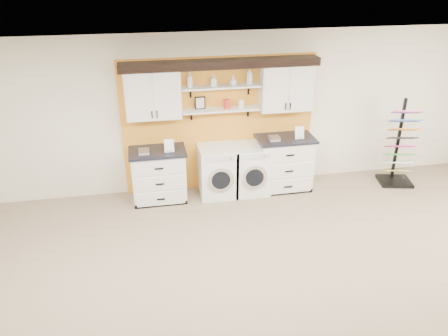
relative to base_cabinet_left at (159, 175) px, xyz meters
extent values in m
plane|color=white|center=(1.13, -3.64, 2.33)|extent=(10.00, 10.00, 0.00)
plane|color=silver|center=(1.13, 0.36, 0.93)|extent=(10.00, 0.00, 10.00)
cube|color=orange|center=(1.13, 0.32, 0.73)|extent=(3.40, 0.07, 2.40)
cube|color=silver|center=(0.00, 0.16, 1.41)|extent=(0.90, 0.34, 0.84)
cube|color=silver|center=(-0.22, -0.02, 1.41)|extent=(0.42, 0.01, 0.78)
cube|color=silver|center=(0.22, -0.02, 1.41)|extent=(0.42, 0.01, 0.78)
cube|color=silver|center=(2.26, 0.16, 1.41)|extent=(0.90, 0.34, 0.84)
cube|color=silver|center=(2.04, -0.02, 1.41)|extent=(0.42, 0.01, 0.78)
cube|color=silver|center=(2.48, -0.02, 1.41)|extent=(0.42, 0.01, 0.78)
cube|color=silver|center=(1.13, 0.16, 1.06)|extent=(1.32, 0.28, 0.03)
cube|color=silver|center=(1.13, 0.16, 1.46)|extent=(1.32, 0.28, 0.03)
cube|color=black|center=(1.13, 0.18, 1.86)|extent=(3.30, 0.40, 0.10)
cube|color=black|center=(1.13, -0.01, 1.80)|extent=(3.30, 0.04, 0.04)
cube|color=black|center=(0.78, 0.21, 1.19)|extent=(0.18, 0.02, 0.22)
cube|color=beige|center=(0.78, 0.20, 1.19)|extent=(0.14, 0.01, 0.18)
cylinder|color=red|center=(1.23, 0.16, 1.16)|extent=(0.11, 0.11, 0.16)
cylinder|color=silver|center=(1.48, 0.16, 1.15)|extent=(0.10, 0.10, 0.14)
cube|color=silver|center=(0.00, 0.01, -0.02)|extent=(0.90, 0.60, 0.90)
cube|color=black|center=(0.00, -0.26, -0.43)|extent=(0.90, 0.06, 0.07)
cube|color=black|center=(0.00, 0.01, 0.45)|extent=(0.96, 0.66, 0.04)
cube|color=silver|center=(0.00, -0.30, 0.27)|extent=(0.82, 0.02, 0.25)
cube|color=silver|center=(0.00, -0.30, -0.02)|extent=(0.82, 0.02, 0.25)
cube|color=silver|center=(0.00, -0.30, -0.31)|extent=(0.82, 0.02, 0.25)
cube|color=silver|center=(2.26, 0.01, 0.01)|extent=(0.96, 0.60, 0.96)
cube|color=black|center=(2.26, -0.26, -0.43)|extent=(0.96, 0.06, 0.07)
cube|color=black|center=(2.26, 0.01, 0.51)|extent=(1.02, 0.66, 0.04)
cube|color=silver|center=(2.26, -0.30, 0.32)|extent=(0.87, 0.02, 0.27)
cube|color=silver|center=(2.26, -0.30, 0.01)|extent=(0.87, 0.02, 0.27)
cube|color=silver|center=(2.26, -0.30, -0.30)|extent=(0.87, 0.02, 0.27)
cube|color=white|center=(1.03, 0.01, -0.02)|extent=(0.65, 0.66, 0.91)
cube|color=silver|center=(1.03, -0.33, 0.37)|extent=(0.55, 0.02, 0.10)
cylinder|color=silver|center=(1.03, -0.33, -0.03)|extent=(0.46, 0.05, 0.46)
cylinder|color=black|center=(1.03, -0.35, -0.03)|extent=(0.32, 0.03, 0.32)
cube|color=white|center=(1.63, 0.01, -0.02)|extent=(0.64, 0.66, 0.89)
cube|color=silver|center=(1.63, -0.33, 0.36)|extent=(0.54, 0.02, 0.09)
cylinder|color=silver|center=(1.63, -0.33, -0.04)|extent=(0.45, 0.05, 0.45)
cylinder|color=black|center=(1.63, -0.35, -0.04)|extent=(0.32, 0.03, 0.32)
cube|color=black|center=(4.42, -0.22, -0.44)|extent=(0.68, 0.60, 0.06)
cube|color=black|center=(4.45, -0.05, 0.36)|extent=(0.06, 0.06, 1.56)
cube|color=#9A9640|center=(4.42, -0.20, -0.23)|extent=(0.54, 0.37, 0.14)
cube|color=white|center=(4.42, -0.20, -0.06)|extent=(0.54, 0.37, 0.14)
cube|color=#258A26|center=(4.42, -0.20, 0.11)|extent=(0.54, 0.37, 0.14)
cube|color=#BA156C|center=(4.42, -0.20, 0.27)|extent=(0.54, 0.37, 0.14)
cube|color=black|center=(4.42, -0.20, 0.44)|extent=(0.54, 0.37, 0.14)
cube|color=orange|center=(4.42, -0.20, 0.60)|extent=(0.54, 0.37, 0.14)
cube|color=blue|center=(4.42, -0.20, 0.77)|extent=(0.54, 0.37, 0.14)
cube|color=pink|center=(4.42, -0.20, 0.93)|extent=(0.54, 0.37, 0.14)
imported|color=silver|center=(0.61, 0.16, 1.60)|extent=(0.13, 0.13, 0.26)
imported|color=silver|center=(1.00, 0.16, 1.57)|extent=(0.09, 0.09, 0.20)
imported|color=silver|center=(1.34, 0.16, 1.55)|extent=(0.15, 0.15, 0.16)
imported|color=silver|center=(1.62, 0.16, 1.62)|extent=(0.12, 0.12, 0.29)
camera|label=1|loc=(-0.16, -6.86, 3.39)|focal=35.00mm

